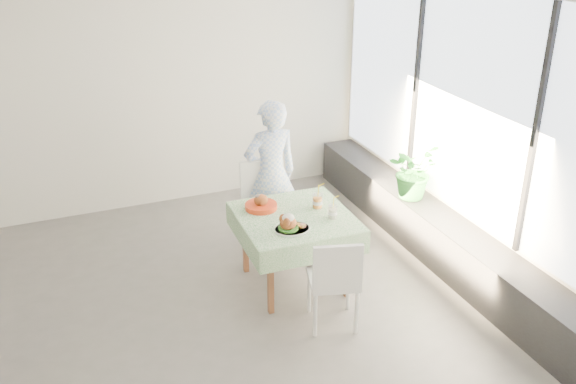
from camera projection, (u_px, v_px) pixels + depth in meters
name	position (u px, v px, depth m)	size (l,w,h in m)	color
floor	(175.00, 320.00, 5.76)	(6.00, 6.00, 0.00)	#595654
wall_back	(115.00, 96.00, 7.27)	(6.00, 0.02, 2.80)	white
wall_front	(274.00, 369.00, 3.07)	(6.00, 0.02, 2.80)	white
wall_right	(469.00, 130.00, 6.20)	(0.02, 5.00, 2.80)	white
window_pane	(470.00, 106.00, 6.09)	(0.01, 4.80, 2.18)	#D1E0F9
window_ledge	(440.00, 238.00, 6.62)	(0.40, 4.80, 0.50)	black
cafe_table	(295.00, 242.00, 6.11)	(1.07, 1.07, 0.74)	brown
chair_far	(267.00, 226.00, 6.74)	(0.50, 0.50, 0.98)	white
chair_near	(333.00, 297.00, 5.60)	(0.52, 0.52, 0.88)	white
diner	(271.00, 175.00, 6.71)	(0.59, 0.39, 1.62)	#97B7F2
main_dish	(290.00, 225.00, 5.71)	(0.33, 0.33, 0.17)	white
juice_cup_orange	(317.00, 201.00, 6.12)	(0.10, 0.10, 0.28)	white
juice_cup_lemonade	(333.00, 212.00, 5.93)	(0.09, 0.09, 0.25)	white
second_dish	(261.00, 205.00, 6.11)	(0.31, 0.31, 0.15)	#B52F12
potted_plant	(413.00, 171.00, 6.82)	(0.55, 0.47, 0.61)	#2A7627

